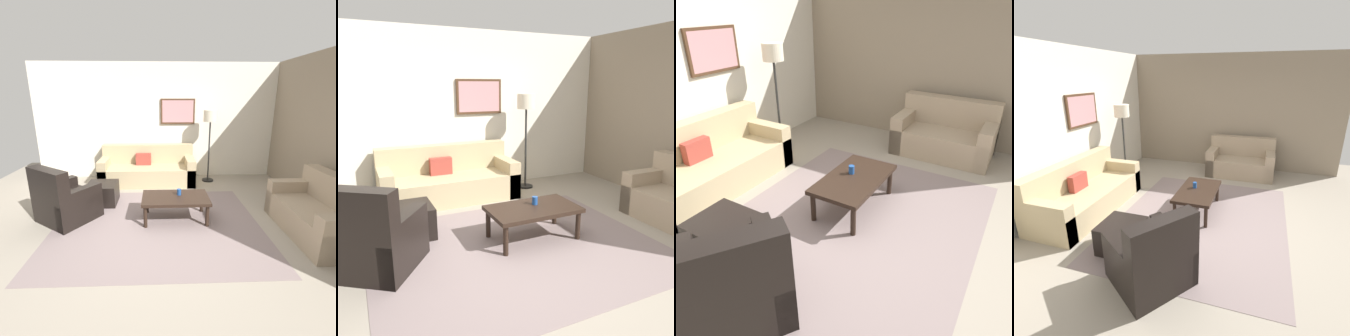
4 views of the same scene
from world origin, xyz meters
TOP-DOWN VIEW (x-y plane):
  - ground_plane at (0.00, 0.00)m, footprint 8.00×8.00m
  - rear_partition at (0.00, 2.60)m, footprint 6.00×0.12m
  - area_rug at (0.00, 0.00)m, footprint 3.29×2.70m
  - couch_main at (-0.24, 2.10)m, footprint 2.20×0.91m
  - couch_loveseat at (2.47, -0.37)m, footprint 0.85×1.53m
  - armchair_leather at (-1.54, 0.18)m, footprint 1.11×1.11m
  - ottoman at (-1.06, 0.86)m, footprint 0.56×0.56m
  - coffee_table at (0.30, 0.15)m, footprint 1.10×0.64m
  - cup at (0.37, 0.22)m, footprint 0.07×0.07m
  - lamp_standing at (1.24, 2.09)m, footprint 0.32×0.32m
  - framed_artwork at (0.51, 2.51)m, footprint 0.84×0.04m

SIDE VIEW (x-z plane):
  - ground_plane at x=0.00m, z-range 0.00..0.00m
  - area_rug at x=0.00m, z-range 0.00..0.01m
  - ottoman at x=-1.06m, z-range 0.00..0.40m
  - couch_main at x=-0.24m, z-range -0.14..0.74m
  - couch_loveseat at x=2.47m, z-range -0.14..0.74m
  - armchair_leather at x=-1.54m, z-range -0.17..0.78m
  - coffee_table at x=0.30m, z-range 0.15..0.56m
  - cup at x=0.37m, z-range 0.41..0.51m
  - rear_partition at x=0.00m, z-range 0.00..2.80m
  - lamp_standing at x=1.24m, z-range 0.55..2.26m
  - framed_artwork at x=0.51m, z-range 1.36..1.96m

